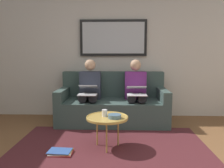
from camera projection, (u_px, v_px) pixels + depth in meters
name	position (u px, v px, depth m)	size (l,w,h in m)	color
wall_rear	(113.00, 51.00, 4.54)	(6.00, 0.12, 2.60)	beige
area_rug	(110.00, 149.00, 2.97)	(2.60, 1.80, 0.01)	#4C1E23
couch	(113.00, 105.00, 4.18)	(1.93, 0.90, 0.90)	#384C47
framed_mirror	(113.00, 38.00, 4.41)	(1.30, 0.05, 0.70)	black
coffee_table	(107.00, 118.00, 2.97)	(0.55, 0.55, 0.43)	tan
cup	(105.00, 113.00, 2.98)	(0.07, 0.07, 0.09)	silver
bowl	(115.00, 116.00, 2.90)	(0.17, 0.17, 0.05)	slate
person_left	(136.00, 89.00, 4.06)	(0.38, 0.58, 1.14)	#66236B
laptop_white	(137.00, 91.00, 3.82)	(0.32, 0.34, 0.15)	white
person_right	(90.00, 89.00, 4.09)	(0.38, 0.58, 1.14)	#2D3342
laptop_silver	(88.00, 90.00, 3.85)	(0.31, 0.37, 0.16)	silver
magazine_stack	(60.00, 152.00, 2.82)	(0.30, 0.24, 0.04)	red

